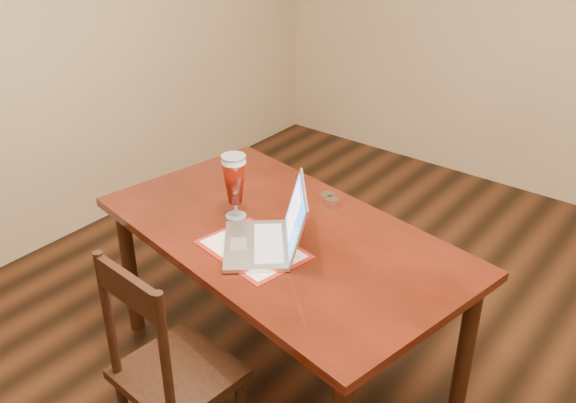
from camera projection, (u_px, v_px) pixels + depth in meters
The scene contains 2 objects.
dining_table at pixel (281, 247), 2.69m from camera, with size 1.70×1.15×1.03m.
dining_chair at pixel (170, 372), 2.35m from camera, with size 0.44×0.42×0.95m.
Camera 1 is at (0.97, -1.74, 2.12)m, focal length 40.00 mm.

